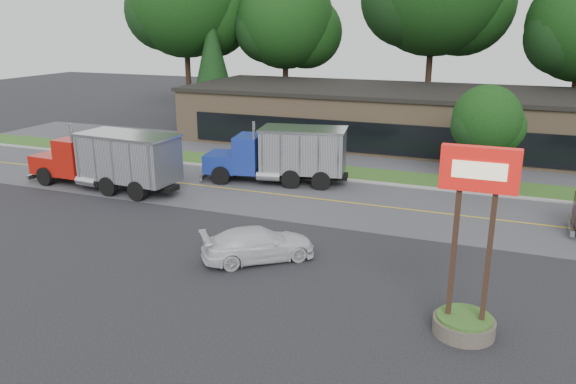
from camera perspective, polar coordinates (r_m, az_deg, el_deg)
name	(u,v)px	position (r m, az deg, el deg)	size (l,w,h in m)	color
ground	(207,255)	(23.83, -8.21, -6.33)	(140.00, 140.00, 0.00)	#303035
road	(286,196)	(31.46, -0.16, -0.36)	(60.00, 8.00, 0.02)	#5A5A5F
center_line	(286,196)	(31.46, -0.16, -0.36)	(60.00, 0.12, 0.01)	gold
curb	(311,177)	(35.24, 2.35, 1.52)	(60.00, 0.30, 0.12)	#9E9E99
grass_verge	(320,170)	(36.89, 3.28, 2.21)	(60.00, 3.40, 0.03)	#23531C
far_parking	(341,154)	(41.53, 5.45, 3.83)	(60.00, 7.00, 0.02)	#5A5A5F
strip_mall	(387,117)	(46.42, 10.00, 7.54)	(32.00, 12.00, 4.00)	#8F7458
bilo_sign	(469,274)	(17.98, 17.91, -7.93)	(2.20, 1.90, 5.95)	#6B6054
tree_far_a	(187,6)	(59.71, -10.22, 18.13)	(11.97, 11.27, 17.08)	#382619
tree_far_b	(287,25)	(57.03, -0.07, 16.63)	(9.98, 9.39, 14.24)	#382619
evergreen_left	(212,61)	(56.04, -7.68, 13.03)	(4.57, 4.57, 10.39)	#382619
tree_verge	(488,123)	(34.44, 19.63, 6.66)	(4.18, 3.94, 5.96)	#382619
dump_truck_red	(111,159)	(33.76, -17.57, 3.23)	(9.93, 3.29, 3.36)	black
dump_truck_blue	(284,153)	(33.57, -0.42, 3.94)	(8.76, 4.03, 3.36)	black
rally_car	(258,244)	(22.94, -3.02, -5.30)	(1.88, 4.61, 1.34)	silver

